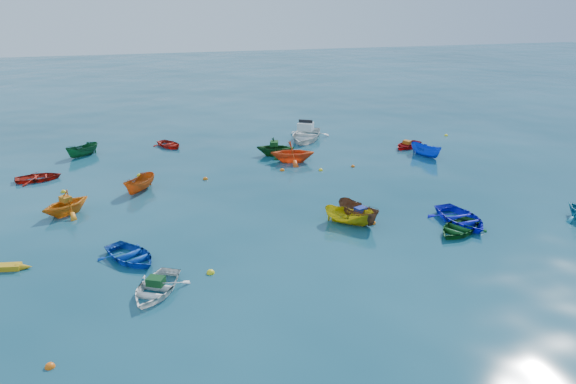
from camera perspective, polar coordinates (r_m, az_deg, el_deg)
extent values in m
plane|color=#093747|center=(29.44, 2.24, -4.09)|extent=(160.00, 160.00, 0.00)
imported|color=#0E41AF|center=(27.63, -15.64, -6.65)|extent=(3.74, 3.98, 0.67)
imported|color=white|center=(24.68, -13.29, -9.92)|extent=(3.47, 3.89, 0.66)
imported|color=brown|center=(30.97, 7.13, -2.94)|extent=(2.13, 3.18, 1.15)
imported|color=#1015D2|center=(31.91, 17.12, -3.02)|extent=(3.03, 3.96, 0.77)
imported|color=orange|center=(34.00, -21.55, -2.09)|extent=(3.75, 3.69, 1.49)
imported|color=gold|center=(30.55, 6.15, -3.24)|extent=(2.79, 2.52, 1.06)
imported|color=#124E1A|center=(30.74, 16.90, -3.91)|extent=(3.84, 3.58, 0.65)
imported|color=#A91A0E|center=(40.46, -23.98, 1.11)|extent=(3.17, 2.52, 0.59)
imported|color=#C15312|center=(36.22, -14.75, 0.08)|extent=(2.44, 2.89, 1.08)
imported|color=#104816|center=(42.22, -1.27, 3.72)|extent=(3.41, 3.15, 1.49)
imported|color=#AE0E0E|center=(45.34, 12.04, 4.47)|extent=(3.41, 3.14, 0.58)
imported|color=blue|center=(43.33, 13.80, 3.57)|extent=(2.06, 2.88, 1.05)
imported|color=#AE180E|center=(45.49, -11.94, 4.53)|extent=(3.00, 3.27, 0.55)
imported|color=#ED4F16|center=(40.72, 0.45, 3.08)|extent=(3.58, 3.24, 1.65)
imported|color=#135229|center=(44.79, -20.08, 3.45)|extent=(2.68, 2.46, 1.03)
imported|color=white|center=(46.55, 1.79, 5.34)|extent=(5.22, 5.76, 1.58)
cube|color=#10421B|center=(24.51, -13.28, -8.80)|extent=(0.86, 0.79, 0.34)
cube|color=navy|center=(30.58, 7.38, -1.80)|extent=(0.72, 0.64, 0.29)
cube|color=orange|center=(33.71, -21.67, -0.66)|extent=(0.76, 0.78, 0.30)
cube|color=#104315|center=(41.97, -1.42, 4.93)|extent=(0.76, 0.88, 0.36)
cube|color=#BD6013|center=(45.14, 12.01, 4.97)|extent=(0.67, 0.72, 0.28)
sphere|color=#FF640D|center=(21.60, -23.02, -16.06)|extent=(0.35, 0.35, 0.35)
sphere|color=yellow|center=(25.72, -7.87, -8.18)|extent=(0.37, 0.37, 0.37)
sphere|color=orange|center=(30.77, 8.58, -3.18)|extent=(0.37, 0.37, 0.37)
sphere|color=gold|center=(37.54, -21.85, -0.02)|extent=(0.32, 0.32, 0.32)
sphere|color=#D05E0B|center=(37.49, -8.39, 1.27)|extent=(0.34, 0.34, 0.34)
sphere|color=yellow|center=(38.92, 3.34, 2.20)|extent=(0.30, 0.30, 0.30)
sphere|color=#D0540B|center=(39.89, 6.61, 2.56)|extent=(0.29, 0.29, 0.29)
sphere|color=yellow|center=(39.04, -14.87, 1.58)|extent=(0.35, 0.35, 0.35)
sphere|color=orange|center=(38.82, -0.60, 2.18)|extent=(0.33, 0.33, 0.33)
sphere|color=yellow|center=(49.55, 15.76, 5.52)|extent=(0.30, 0.30, 0.30)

